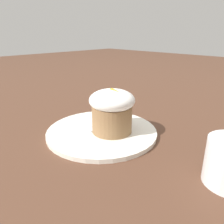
% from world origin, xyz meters
% --- Properties ---
extents(ground_plane, '(4.00, 4.00, 0.00)m').
position_xyz_m(ground_plane, '(0.00, 0.00, 0.00)').
color(ground_plane, '#513323').
extents(dessert_plate, '(0.27, 0.27, 0.01)m').
position_xyz_m(dessert_plate, '(0.00, 0.00, 0.01)').
color(dessert_plate, white).
rests_on(dessert_plate, ground_plane).
extents(carrot_cake, '(0.11, 0.11, 0.11)m').
position_xyz_m(carrot_cake, '(0.02, 0.01, 0.07)').
color(carrot_cake, olive).
rests_on(carrot_cake, dessert_plate).
extents(spoon, '(0.11, 0.08, 0.01)m').
position_xyz_m(spoon, '(-0.03, -0.02, 0.01)').
color(spoon, silver).
rests_on(spoon, dessert_plate).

